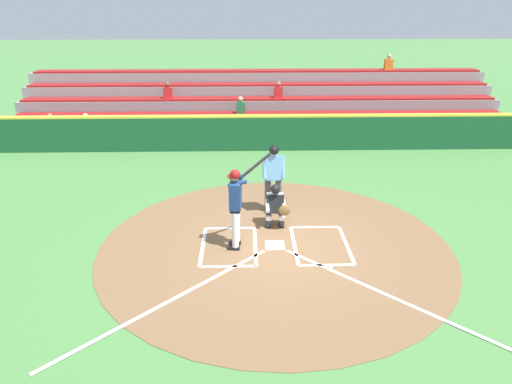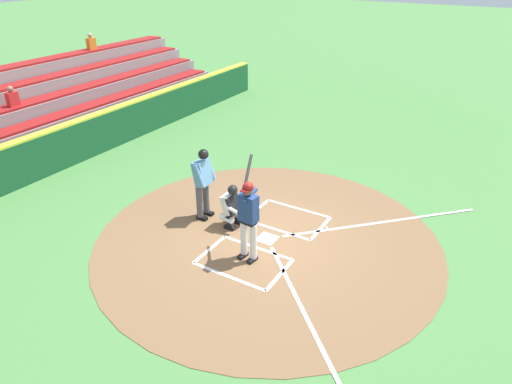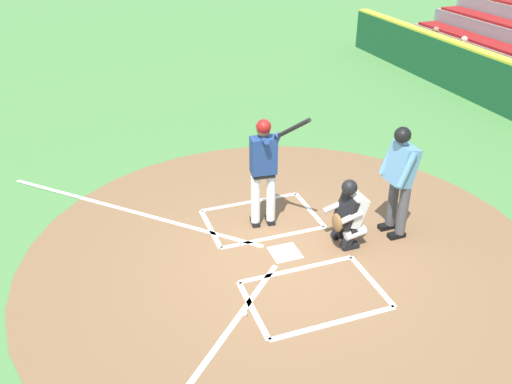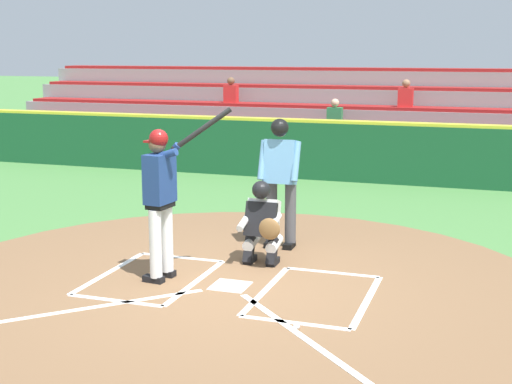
% 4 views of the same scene
% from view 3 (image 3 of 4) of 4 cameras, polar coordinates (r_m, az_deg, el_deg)
% --- Properties ---
extents(ground_plane, '(120.00, 120.00, 0.00)m').
position_cam_3_polar(ground_plane, '(8.34, 3.10, -6.52)').
color(ground_plane, '#4C8442').
extents(dirt_circle, '(8.00, 8.00, 0.01)m').
position_cam_3_polar(dirt_circle, '(8.33, 3.10, -6.48)').
color(dirt_circle, brown).
rests_on(dirt_circle, ground).
extents(home_plate_and_chalk, '(7.93, 4.91, 0.01)m').
position_cam_3_polar(home_plate_and_chalk, '(8.08, -2.72, -7.66)').
color(home_plate_and_chalk, white).
rests_on(home_plate_and_chalk, dirt_circle).
extents(batter, '(0.99, 0.64, 2.13)m').
position_cam_3_polar(batter, '(8.46, 0.88, 2.78)').
color(batter, white).
rests_on(batter, ground).
extents(catcher, '(0.59, 0.60, 1.13)m').
position_cam_3_polar(catcher, '(8.34, 9.79, -2.07)').
color(catcher, black).
rests_on(catcher, ground).
extents(plate_umpire, '(0.59, 0.42, 1.86)m').
position_cam_3_polar(plate_umpire, '(8.54, 15.03, 1.81)').
color(plate_umpire, '#4C4C51').
rests_on(plate_umpire, ground).
extents(baseball, '(0.07, 0.07, 0.07)m').
position_cam_3_polar(baseball, '(7.21, -1.20, -12.75)').
color(baseball, white).
rests_on(baseball, ground).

